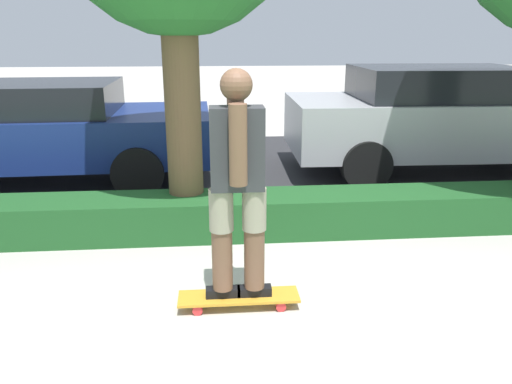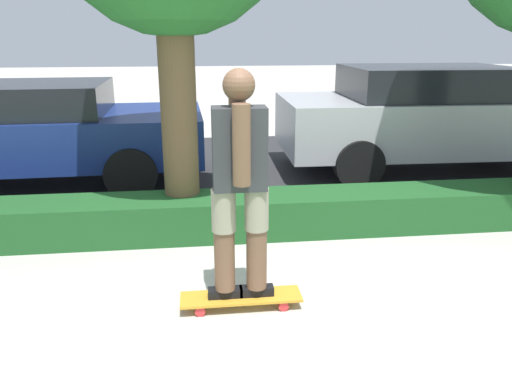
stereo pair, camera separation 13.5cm
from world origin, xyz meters
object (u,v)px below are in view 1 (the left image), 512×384
Objects in this scene: parked_car_front at (35,129)px; parked_car_middle at (442,117)px; skateboard at (239,297)px; skater_person at (237,182)px.

parked_car_middle is (5.85, 0.06, 0.08)m from parked_car_front.
skater_person is (0.00, -0.00, 0.92)m from skateboard.
parked_car_middle reaches higher than skateboard.
parked_car_front is 1.04× the size of parked_car_middle.
parked_car_front is (-2.62, 3.68, 0.67)m from skateboard.
parked_car_front is at bearing -178.19° from parked_car_middle.
skateboard is 0.20× the size of parked_car_middle.
skateboard is 0.54× the size of skater_person.
skater_person is 4.95m from parked_car_middle.
parked_car_front is (-2.62, 3.68, -0.25)m from skater_person.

